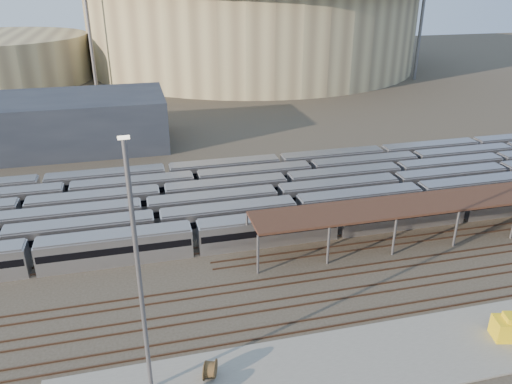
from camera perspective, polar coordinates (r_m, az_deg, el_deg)
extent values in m
plane|color=#383026|center=(59.73, 8.08, -8.80)|extent=(420.00, 420.00, 0.00)
cube|color=gray|center=(47.13, 9.19, -19.08)|extent=(50.00, 9.00, 0.20)
cube|color=#B1B2B6|center=(66.78, 9.19, -3.37)|extent=(112.00, 2.90, 3.60)
cube|color=#B1B2B6|center=(68.86, 4.59, -2.24)|extent=(112.00, 2.90, 3.60)
cube|color=#B1B2B6|center=(72.07, 2.47, -0.95)|extent=(112.00, 2.90, 3.60)
cube|color=#B1B2B6|center=(76.48, 3.54, 0.54)|extent=(112.00, 2.90, 3.60)
cube|color=#B1B2B6|center=(81.81, 6.28, 2.03)|extent=(112.00, 2.90, 3.60)
cube|color=#B1B2B6|center=(84.29, 2.74, 2.82)|extent=(112.00, 2.90, 3.60)
cylinder|color=slate|center=(57.24, 0.22, -7.16)|extent=(0.30, 0.30, 5.00)
cylinder|color=slate|center=(61.79, -1.03, -4.66)|extent=(0.30, 0.30, 5.00)
cylinder|color=slate|center=(59.66, 8.26, -6.05)|extent=(0.30, 0.30, 5.00)
cylinder|color=slate|center=(64.04, 6.47, -3.74)|extent=(0.30, 0.30, 5.00)
cylinder|color=slate|center=(63.16, 15.52, -4.94)|extent=(0.30, 0.30, 5.00)
cylinder|color=slate|center=(67.32, 13.34, -2.83)|extent=(0.30, 0.30, 5.00)
cylinder|color=slate|center=(67.57, 21.90, -3.90)|extent=(0.30, 0.30, 5.00)
cylinder|color=slate|center=(71.48, 19.48, -1.99)|extent=(0.30, 0.30, 5.00)
cylinder|color=slate|center=(76.37, 24.89, -1.22)|extent=(0.30, 0.30, 5.00)
cube|color=#351B15|center=(70.89, 23.83, -0.55)|extent=(60.00, 6.00, 0.30)
cube|color=#4C3323|center=(58.33, 8.72, -9.61)|extent=(170.00, 0.12, 0.18)
cube|color=#4C3323|center=(59.49, 8.17, -8.85)|extent=(170.00, 0.12, 0.18)
cube|color=#4C3323|center=(55.34, 10.31, -11.79)|extent=(170.00, 0.12, 0.18)
cube|color=#4C3323|center=(56.45, 9.69, -10.94)|extent=(170.00, 0.12, 0.18)
cube|color=#4C3323|center=(52.49, 12.11, -14.19)|extent=(170.00, 0.12, 0.18)
cube|color=#4C3323|center=(53.54, 11.41, -13.26)|extent=(170.00, 0.12, 0.18)
cylinder|color=tan|center=(192.49, -0.55, 18.45)|extent=(116.00, 116.00, 28.00)
cube|color=#1E232D|center=(105.79, -21.89, 7.33)|extent=(42.00, 20.00, 10.00)
cylinder|color=slate|center=(157.16, -18.58, 17.55)|extent=(1.00, 1.00, 36.00)
cylinder|color=slate|center=(172.40, 18.37, 18.03)|extent=(1.00, 1.00, 36.00)
cylinder|color=slate|center=(206.96, -12.01, 19.46)|extent=(1.00, 1.00, 36.00)
cylinder|color=brown|center=(45.12, -5.27, -19.56)|extent=(1.46, 1.89, 1.67)
cylinder|color=slate|center=(38.76, -13.20, -9.54)|extent=(0.36, 0.36, 21.69)
cube|color=#FFF2CC|center=(34.13, -14.90, 6.03)|extent=(0.82, 0.35, 0.20)
cube|color=yellow|center=(54.30, 27.12, -13.71)|extent=(3.65, 2.77, 2.03)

